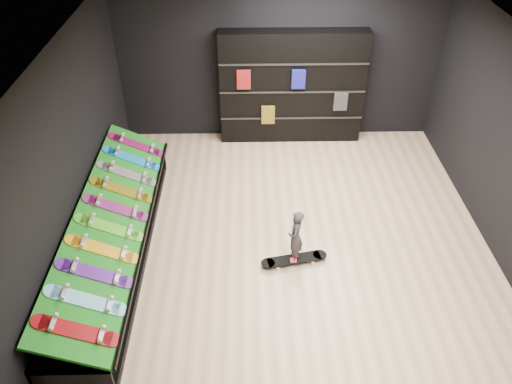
{
  "coord_description": "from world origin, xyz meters",
  "views": [
    {
      "loc": [
        -0.61,
        -5.32,
        5.21
      ],
      "look_at": [
        -0.5,
        0.2,
        1.0
      ],
      "focal_mm": 35.0,
      "sensor_mm": 36.0,
      "label": 1
    }
  ],
  "objects_px": {
    "back_shelving": "(292,88)",
    "floor_skateboard": "(294,260)",
    "display_rack": "(115,243)",
    "child": "(295,246)"
  },
  "relations": [
    {
      "from": "display_rack",
      "to": "floor_skateboard",
      "type": "bearing_deg",
      "value": -4.37
    },
    {
      "from": "child",
      "to": "floor_skateboard",
      "type": "bearing_deg",
      "value": 180.0
    },
    {
      "from": "display_rack",
      "to": "floor_skateboard",
      "type": "relative_size",
      "value": 4.59
    },
    {
      "from": "back_shelving",
      "to": "child",
      "type": "distance_m",
      "value": 3.6
    },
    {
      "from": "display_rack",
      "to": "child",
      "type": "distance_m",
      "value": 2.6
    },
    {
      "from": "display_rack",
      "to": "back_shelving",
      "type": "bearing_deg",
      "value": 49.97
    },
    {
      "from": "display_rack",
      "to": "child",
      "type": "height_order",
      "value": "child"
    },
    {
      "from": "floor_skateboard",
      "to": "child",
      "type": "bearing_deg",
      "value": 0.0
    },
    {
      "from": "back_shelving",
      "to": "floor_skateboard",
      "type": "relative_size",
      "value": 2.76
    },
    {
      "from": "display_rack",
      "to": "back_shelving",
      "type": "relative_size",
      "value": 1.66
    }
  ]
}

